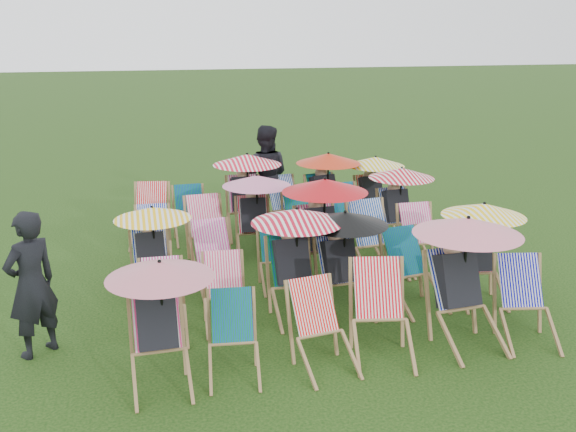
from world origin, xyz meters
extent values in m
plane|color=black|center=(0.00, 0.00, 0.00)|extent=(100.00, 100.00, 0.00)
cube|color=#ED2F73|center=(-2.03, -2.02, 0.61)|extent=(0.47, 0.35, 0.55)
cube|color=black|center=(-2.03, -2.07, 0.61)|extent=(0.39, 0.41, 0.57)
sphere|color=tan|center=(-2.03, -1.97, 0.91)|extent=(0.20, 0.20, 0.20)
cylinder|color=black|center=(-1.97, -2.11, 0.86)|extent=(0.03, 0.03, 0.67)
cone|color=#CE6979|center=(-1.97, -2.11, 1.17)|extent=(1.05, 1.05, 0.16)
cube|color=#0A6C2A|center=(-1.26, -2.00, 0.56)|extent=(0.46, 0.36, 0.50)
cube|color=red|center=(-0.40, -2.05, 0.60)|extent=(0.50, 0.40, 0.54)
cube|color=red|center=(0.36, -1.94, 0.68)|extent=(0.57, 0.47, 0.61)
cube|color=#071398|center=(1.29, -1.91, 0.69)|extent=(0.55, 0.42, 0.62)
cube|color=black|center=(1.29, -1.96, 0.69)|extent=(0.47, 0.48, 0.65)
sphere|color=tan|center=(1.28, -1.86, 1.04)|extent=(0.23, 0.23, 0.23)
cylinder|color=black|center=(1.36, -2.00, 0.98)|extent=(0.03, 0.03, 0.76)
cone|color=#E17384|center=(1.36, -2.00, 1.33)|extent=(1.20, 1.20, 0.19)
cube|color=#09079D|center=(2.08, -2.02, 0.63)|extent=(0.53, 0.44, 0.56)
cube|color=#D1297E|center=(-1.92, -0.93, 0.58)|extent=(0.45, 0.34, 0.52)
cube|color=#F73167|center=(-1.17, -0.83, 0.56)|extent=(0.45, 0.34, 0.51)
cube|color=#0A7029|center=(-0.33, -0.77, 0.65)|extent=(0.49, 0.37, 0.58)
cube|color=black|center=(-0.33, -0.82, 0.65)|extent=(0.41, 0.43, 0.61)
sphere|color=tan|center=(-0.33, -0.72, 0.96)|extent=(0.21, 0.21, 0.21)
cylinder|color=black|center=(-0.27, -0.86, 0.91)|extent=(0.03, 0.03, 0.71)
cone|color=red|center=(-0.27, -0.86, 1.24)|extent=(1.12, 1.12, 0.17)
cube|color=#071996|center=(0.27, -0.82, 0.61)|extent=(0.48, 0.37, 0.55)
cube|color=black|center=(0.27, -0.86, 0.61)|extent=(0.41, 0.42, 0.58)
sphere|color=tan|center=(0.26, -0.77, 0.92)|extent=(0.20, 0.20, 0.20)
cylinder|color=black|center=(0.33, -0.90, 0.87)|extent=(0.03, 0.03, 0.67)
cone|color=black|center=(0.33, -0.90, 1.18)|extent=(1.06, 1.06, 0.16)
cube|color=#0B754A|center=(1.17, -0.81, 0.65)|extent=(0.54, 0.44, 0.58)
cube|color=red|center=(2.12, -0.90, 0.62)|extent=(0.51, 0.41, 0.55)
cube|color=black|center=(2.11, -0.94, 0.62)|extent=(0.44, 0.46, 0.58)
sphere|color=tan|center=(2.13, -0.85, 0.92)|extent=(0.20, 0.20, 0.20)
cylinder|color=black|center=(2.16, -0.99, 0.87)|extent=(0.03, 0.03, 0.68)
cone|color=yellow|center=(2.16, -0.99, 1.18)|extent=(1.07, 1.07, 0.16)
cube|color=#071B9F|center=(-2.00, 0.23, 0.58)|extent=(0.45, 0.34, 0.52)
cube|color=black|center=(-2.00, 0.19, 0.58)|extent=(0.38, 0.39, 0.54)
sphere|color=tan|center=(-2.00, 0.28, 0.86)|extent=(0.19, 0.19, 0.19)
cylinder|color=black|center=(-1.94, 0.15, 0.82)|extent=(0.03, 0.03, 0.64)
cone|color=yellow|center=(-1.94, 0.15, 1.11)|extent=(1.00, 1.00, 0.15)
cube|color=#FA32A7|center=(-1.18, 0.26, 0.62)|extent=(0.51, 0.40, 0.56)
cube|color=#0A6939|center=(-0.29, 0.21, 0.57)|extent=(0.45, 0.34, 0.51)
cube|color=#D52A84|center=(0.34, 0.29, 0.69)|extent=(0.55, 0.42, 0.62)
cube|color=black|center=(0.34, 0.24, 0.69)|extent=(0.47, 0.48, 0.65)
sphere|color=tan|center=(0.33, 0.35, 1.03)|extent=(0.23, 0.23, 0.23)
cylinder|color=black|center=(0.41, 0.20, 0.98)|extent=(0.03, 0.03, 0.76)
cone|color=#B80A10|center=(0.41, 0.20, 1.33)|extent=(1.20, 1.20, 0.18)
cube|color=#0732A0|center=(1.14, 0.38, 0.69)|extent=(0.56, 0.44, 0.62)
cube|color=#F03089|center=(1.90, 0.36, 0.63)|extent=(0.48, 0.36, 0.56)
cube|color=#071699|center=(-1.91, 1.45, 0.59)|extent=(0.46, 0.35, 0.53)
cube|color=#F5316A|center=(-1.12, 1.46, 0.66)|extent=(0.52, 0.40, 0.59)
cube|color=red|center=(-0.36, 1.47, 0.61)|extent=(0.49, 0.38, 0.55)
cube|color=black|center=(-0.37, 1.43, 0.61)|extent=(0.42, 0.43, 0.57)
sphere|color=tan|center=(-0.36, 1.52, 0.91)|extent=(0.20, 0.20, 0.20)
cylinder|color=black|center=(-0.31, 1.38, 0.86)|extent=(0.03, 0.03, 0.67)
cone|color=#D16B96|center=(-0.31, 1.38, 1.17)|extent=(1.06, 1.06, 0.16)
cube|color=#0A6D26|center=(0.38, 1.39, 0.64)|extent=(0.50, 0.38, 0.58)
cube|color=#09672F|center=(1.11, 1.46, 0.69)|extent=(0.57, 0.45, 0.62)
cube|color=#0829AB|center=(2.00, 1.43, 0.61)|extent=(0.48, 0.36, 0.55)
cube|color=black|center=(2.00, 1.38, 0.61)|extent=(0.41, 0.42, 0.58)
sphere|color=tan|center=(2.00, 1.48, 0.91)|extent=(0.20, 0.20, 0.20)
cylinder|color=black|center=(2.06, 1.35, 0.86)|extent=(0.03, 0.03, 0.67)
cone|color=red|center=(2.06, 1.35, 1.17)|extent=(1.06, 1.06, 0.16)
cube|color=red|center=(-1.87, 2.53, 0.66)|extent=(0.56, 0.45, 0.59)
cube|color=#096733|center=(-1.26, 2.52, 0.60)|extent=(0.46, 0.34, 0.54)
cube|color=#CA2874|center=(-0.31, 2.58, 0.67)|extent=(0.53, 0.41, 0.60)
cube|color=black|center=(-0.31, 2.53, 0.67)|extent=(0.45, 0.46, 0.63)
sphere|color=tan|center=(-0.31, 2.64, 1.00)|extent=(0.22, 0.22, 0.22)
cylinder|color=black|center=(-0.25, 2.48, 0.95)|extent=(0.03, 0.03, 0.74)
cone|color=red|center=(-0.25, 2.48, 1.29)|extent=(1.16, 1.16, 0.18)
cube|color=#07309B|center=(0.39, 2.65, 0.63)|extent=(0.53, 0.42, 0.57)
cube|color=#0A6B2F|center=(1.09, 2.52, 0.65)|extent=(0.55, 0.45, 0.58)
cube|color=black|center=(1.10, 2.47, 0.65)|extent=(0.48, 0.50, 0.61)
sphere|color=tan|center=(1.08, 2.57, 0.97)|extent=(0.21, 0.21, 0.21)
cylinder|color=black|center=(1.17, 2.44, 0.92)|extent=(0.03, 0.03, 0.71)
cone|color=red|center=(1.17, 2.44, 1.24)|extent=(1.12, 1.12, 0.17)
cube|color=red|center=(1.99, 2.54, 0.60)|extent=(0.46, 0.34, 0.54)
cube|color=black|center=(1.99, 2.49, 0.60)|extent=(0.39, 0.40, 0.56)
sphere|color=tan|center=(1.99, 2.58, 0.89)|extent=(0.20, 0.20, 0.20)
cylinder|color=black|center=(2.05, 2.45, 0.85)|extent=(0.03, 0.03, 0.66)
cone|color=#DDBE0B|center=(2.05, 2.45, 1.15)|extent=(1.03, 1.03, 0.16)
imported|color=black|center=(-3.28, -1.25, 0.81)|extent=(0.70, 0.67, 1.61)
imported|color=black|center=(0.15, 2.93, 0.89)|extent=(1.06, 0.96, 1.79)
camera|label=1|loc=(-2.18, -8.01, 3.39)|focal=40.00mm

